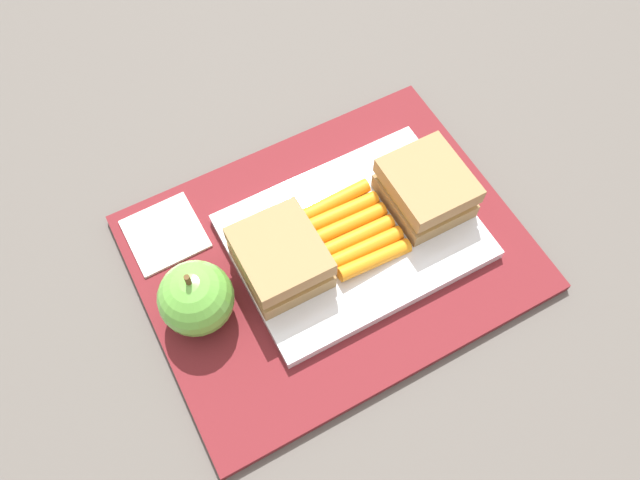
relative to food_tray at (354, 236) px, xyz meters
The scene contains 8 objects.
ground_plane 0.03m from the food_tray, ahead, with size 2.40×2.40×0.00m, color #56514C.
lunchbag_mat 0.03m from the food_tray, ahead, with size 0.36×0.28×0.01m, color maroon.
food_tray is the anchor object (origin of this frame).
sandwich_half_left 0.08m from the food_tray, behind, with size 0.07×0.08×0.04m.
sandwich_half_right 0.08m from the food_tray, ahead, with size 0.07×0.08×0.04m.
carrot_sticks_bundle 0.01m from the food_tray, 43.32° to the right, with size 0.08×0.09×0.02m.
apple 0.16m from the food_tray, ahead, with size 0.07×0.07×0.08m.
paper_napkin 0.18m from the food_tray, 30.09° to the right, with size 0.07×0.07×0.00m, color white.
Camera 1 is at (0.14, 0.24, 0.54)m, focal length 34.84 mm.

